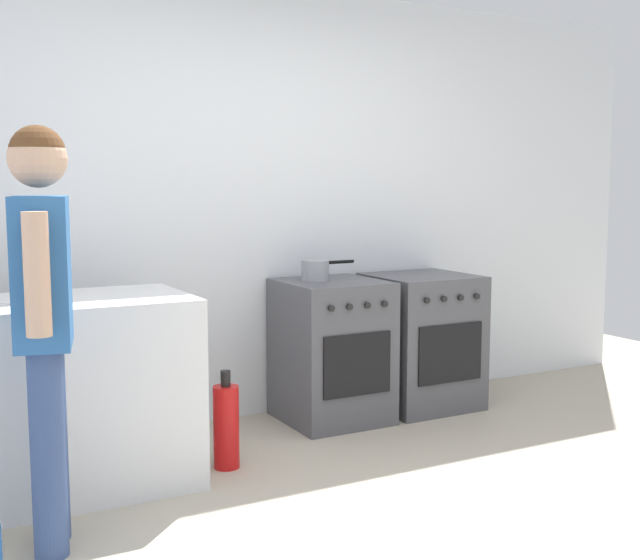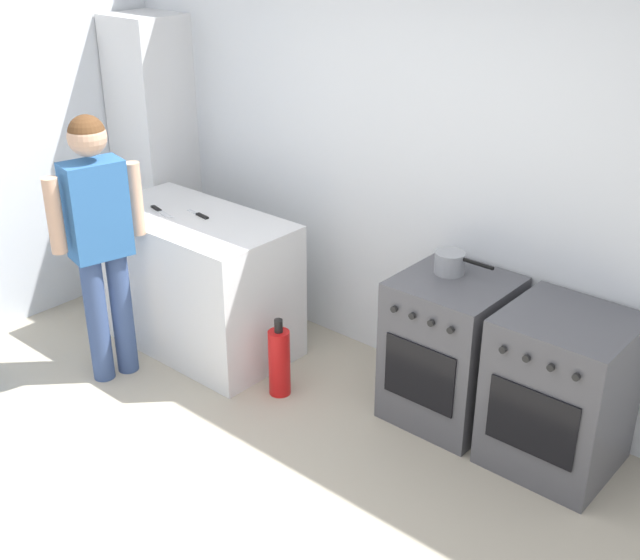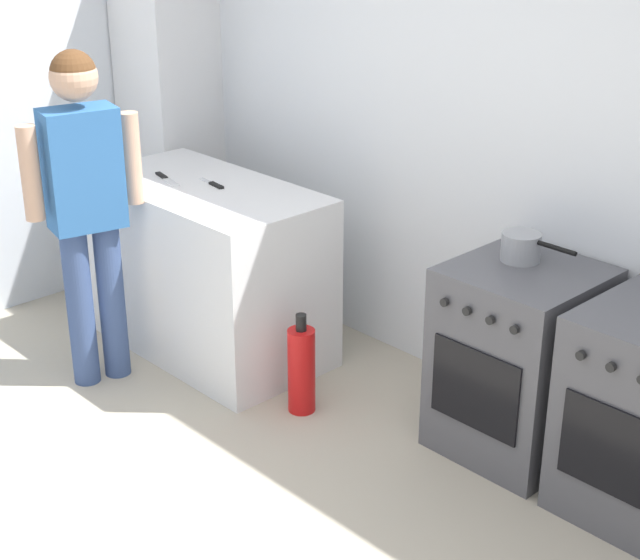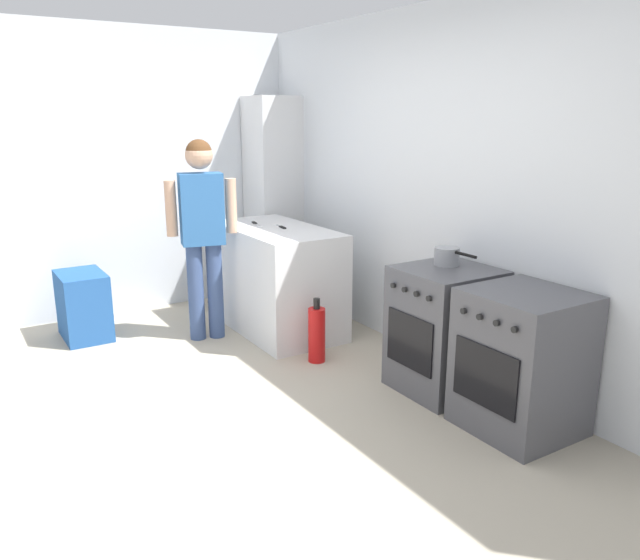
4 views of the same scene
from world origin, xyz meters
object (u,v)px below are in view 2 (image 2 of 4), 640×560
object	(u,v)px
oven_right	(560,392)
knife_paring	(199,215)
pot	(450,263)
person	(99,228)
fire_extinguisher	(279,362)
oven_left	(450,349)
knife_utility	(160,211)
larder_cabinet	(155,156)

from	to	relation	value
oven_right	knife_paring	xyz separation A→B (m)	(-2.34, -0.33, 0.48)
pot	person	bearing A→B (deg)	-148.70
person	fire_extinguisher	size ratio (longest dim) A/B	3.28
oven_left	oven_right	xyz separation A→B (m)	(0.66, 0.00, 0.00)
oven_left	fire_extinguisher	size ratio (longest dim) A/B	1.70
knife_utility	pot	bearing A→B (deg)	15.54
fire_extinguisher	knife_paring	bearing A→B (deg)	169.78
person	knife_utility	bearing A→B (deg)	102.18
knife_utility	oven_right	bearing A→B (deg)	9.94
person	oven_left	bearing A→B (deg)	28.73
oven_left	fire_extinguisher	bearing A→B (deg)	-151.22
knife_utility	larder_cabinet	xyz separation A→B (m)	(-0.73, 0.55, 0.10)
knife_utility	person	distance (m)	0.55
pot	knife_paring	distance (m)	1.65
knife_paring	fire_extinguisher	bearing A→B (deg)	-10.22
knife_utility	larder_cabinet	size ratio (longest dim) A/B	0.13
knife_paring	fire_extinguisher	size ratio (longest dim) A/B	0.42
fire_extinguisher	oven_right	bearing A→B (deg)	17.37
fire_extinguisher	larder_cabinet	size ratio (longest dim) A/B	0.25
knife_paring	oven_right	bearing A→B (deg)	8.07
knife_paring	larder_cabinet	distance (m)	1.07
oven_left	pot	xyz separation A→B (m)	(-0.08, 0.06, 0.49)
oven_left	person	distance (m)	2.13
knife_paring	knife_utility	bearing A→B (deg)	-153.24
knife_utility	knife_paring	distance (m)	0.27
oven_right	fire_extinguisher	world-z (taller)	oven_right
knife_paring	fire_extinguisher	distance (m)	1.07
oven_left	knife_paring	distance (m)	1.78
oven_left	larder_cabinet	xyz separation A→B (m)	(-2.65, 0.10, 0.57)
person	knife_paring	bearing A→B (deg)	79.48
oven_right	pot	bearing A→B (deg)	175.29
knife_utility	oven_left	bearing A→B (deg)	13.24
oven_left	fire_extinguisher	xyz separation A→B (m)	(-0.87, -0.48, -0.21)
pot	larder_cabinet	xyz separation A→B (m)	(-2.57, 0.04, 0.09)
person	larder_cabinet	bearing A→B (deg)	127.82
pot	oven_right	bearing A→B (deg)	-4.71
oven_left	person	world-z (taller)	person
knife_utility	knife_paring	xyz separation A→B (m)	(0.24, 0.12, 0.00)
oven_right	pot	size ratio (longest dim) A/B	2.44
oven_right	knife_paring	bearing A→B (deg)	-171.93
oven_left	pot	bearing A→B (deg)	141.96
oven_right	knife_paring	size ratio (longest dim) A/B	4.02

